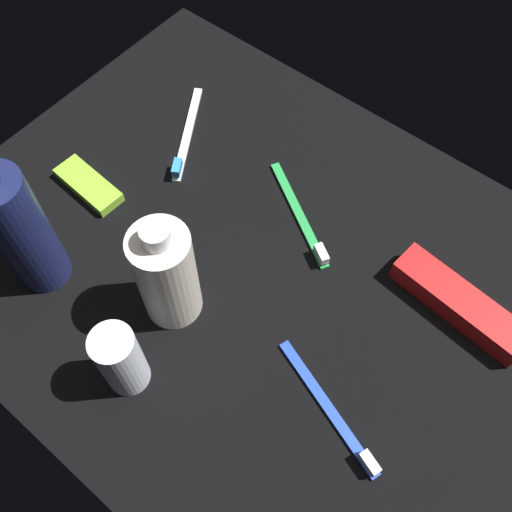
# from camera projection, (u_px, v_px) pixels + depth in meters

# --- Properties ---
(ground_plane) EXTENTS (0.84, 0.64, 0.01)m
(ground_plane) POSITION_uv_depth(u_px,v_px,m) (256.00, 270.00, 0.76)
(ground_plane) COLOR black
(lotion_bottle) EXTENTS (0.07, 0.07, 0.21)m
(lotion_bottle) POSITION_uv_depth(u_px,v_px,m) (21.00, 231.00, 0.67)
(lotion_bottle) COLOR #171E49
(lotion_bottle) RESTS_ON ground_plane
(bodywash_bottle) EXTENTS (0.07, 0.07, 0.17)m
(bodywash_bottle) POSITION_uv_depth(u_px,v_px,m) (166.00, 274.00, 0.66)
(bodywash_bottle) COLOR silver
(bodywash_bottle) RESTS_ON ground_plane
(deodorant_stick) EXTENTS (0.05, 0.05, 0.11)m
(deodorant_stick) POSITION_uv_depth(u_px,v_px,m) (121.00, 360.00, 0.64)
(deodorant_stick) COLOR silver
(deodorant_stick) RESTS_ON ground_plane
(toothbrush_green) EXTENTS (0.16, 0.10, 0.02)m
(toothbrush_green) POSITION_uv_depth(u_px,v_px,m) (302.00, 218.00, 0.79)
(toothbrush_green) COLOR green
(toothbrush_green) RESTS_ON ground_plane
(toothbrush_blue) EXTENTS (0.17, 0.07, 0.02)m
(toothbrush_blue) POSITION_uv_depth(u_px,v_px,m) (333.00, 414.00, 0.65)
(toothbrush_blue) COLOR blue
(toothbrush_blue) RESTS_ON ground_plane
(toothbrush_white) EXTENTS (0.10, 0.16, 0.02)m
(toothbrush_white) POSITION_uv_depth(u_px,v_px,m) (186.00, 137.00, 0.86)
(toothbrush_white) COLOR white
(toothbrush_white) RESTS_ON ground_plane
(toothpaste_box_red) EXTENTS (0.18, 0.06, 0.03)m
(toothpaste_box_red) POSITION_uv_depth(u_px,v_px,m) (459.00, 303.00, 0.71)
(toothpaste_box_red) COLOR red
(toothpaste_box_red) RESTS_ON ground_plane
(snack_bar_lime) EXTENTS (0.11, 0.05, 0.01)m
(snack_bar_lime) POSITION_uv_depth(u_px,v_px,m) (89.00, 185.00, 0.81)
(snack_bar_lime) COLOR #8CD133
(snack_bar_lime) RESTS_ON ground_plane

